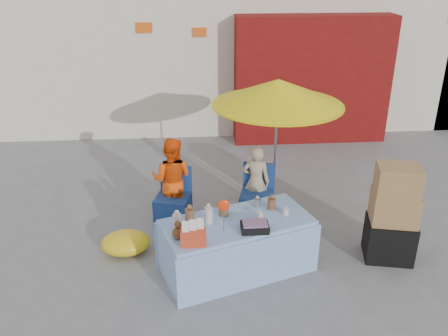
{
  "coord_description": "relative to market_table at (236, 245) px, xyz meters",
  "views": [
    {
      "loc": [
        -0.35,
        -5.32,
        3.7
      ],
      "look_at": [
        0.1,
        0.6,
        1.0
      ],
      "focal_mm": 38.0,
      "sensor_mm": 36.0,
      "label": 1
    }
  ],
  "objects": [
    {
      "name": "umbrella",
      "position": [
        0.73,
        1.51,
        1.52
      ],
      "size": [
        1.9,
        1.9,
        2.09
      ],
      "color": "gray",
      "rests_on": "ground"
    },
    {
      "name": "chair_right",
      "position": [
        0.43,
        1.22,
        -0.11
      ],
      "size": [
        0.58,
        0.58,
        0.85
      ],
      "rotation": [
        0.0,
        0.0,
        -0.26
      ],
      "color": "navy",
      "rests_on": "ground"
    },
    {
      "name": "vendor_orange",
      "position": [
        -0.82,
        1.36,
        0.28
      ],
      "size": [
        0.74,
        0.64,
        1.3
      ],
      "primitive_type": "imported",
      "rotation": [
        0.0,
        0.0,
        2.88
      ],
      "color": "#FF550D",
      "rests_on": "ground"
    },
    {
      "name": "ground",
      "position": [
        -0.18,
        0.35,
        -0.37
      ],
      "size": [
        80.0,
        80.0,
        0.0
      ],
      "primitive_type": "plane",
      "color": "slate",
      "rests_on": "ground"
    },
    {
      "name": "market_table",
      "position": [
        0.0,
        0.0,
        0.0
      ],
      "size": [
        2.05,
        1.43,
        1.13
      ],
      "rotation": [
        0.0,
        0.0,
        0.33
      ],
      "color": "#8CB6E0",
      "rests_on": "ground"
    },
    {
      "name": "vendor_beige",
      "position": [
        0.43,
        1.36,
        0.2
      ],
      "size": [
        0.47,
        0.37,
        1.14
      ],
      "primitive_type": "imported",
      "rotation": [
        0.0,
        0.0,
        2.88
      ],
      "color": "tan",
      "rests_on": "ground"
    },
    {
      "name": "box_stack",
      "position": [
        2.03,
        0.12,
        0.25
      ],
      "size": [
        0.69,
        0.61,
        1.33
      ],
      "rotation": [
        0.0,
        0.0,
        -0.22
      ],
      "color": "black",
      "rests_on": "ground"
    },
    {
      "name": "tarp_bundle",
      "position": [
        -1.45,
        0.49,
        -0.22
      ],
      "size": [
        0.69,
        0.57,
        0.29
      ],
      "primitive_type": "ellipsoid",
      "rotation": [
        0.0,
        0.0,
        0.07
      ],
      "color": "yellow",
      "rests_on": "ground"
    },
    {
      "name": "chair_left",
      "position": [
        -0.82,
        1.22,
        -0.11
      ],
      "size": [
        0.58,
        0.58,
        0.85
      ],
      "rotation": [
        0.0,
        0.0,
        -0.26
      ],
      "color": "navy",
      "rests_on": "ground"
    }
  ]
}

